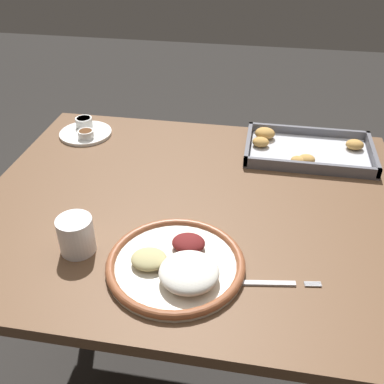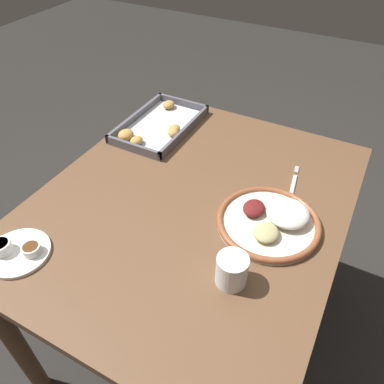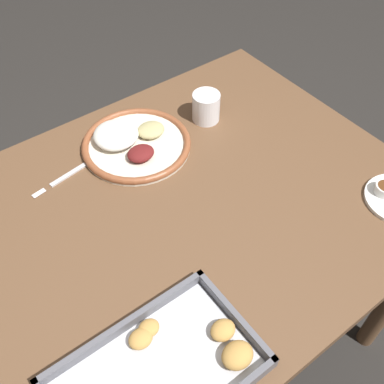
{
  "view_description": "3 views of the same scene",
  "coord_description": "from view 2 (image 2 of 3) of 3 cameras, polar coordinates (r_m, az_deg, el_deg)",
  "views": [
    {
      "loc": [
        0.17,
        -0.93,
        1.47
      ],
      "look_at": [
        0.0,
        0.0,
        0.81
      ],
      "focal_mm": 42.0,
      "sensor_mm": 36.0,
      "label": 1
    },
    {
      "loc": [
        -0.75,
        -0.4,
        1.57
      ],
      "look_at": [
        0.0,
        0.0,
        0.81
      ],
      "focal_mm": 35.0,
      "sensor_mm": 36.0,
      "label": 2
    },
    {
      "loc": [
        0.44,
        0.58,
        1.63
      ],
      "look_at": [
        0.0,
        0.0,
        0.81
      ],
      "focal_mm": 42.0,
      "sensor_mm": 36.0,
      "label": 3
    }
  ],
  "objects": [
    {
      "name": "baking_tray",
      "position": [
        1.49,
        -5.24,
        10.0
      ],
      "size": [
        0.38,
        0.24,
        0.04
      ],
      "color": "#595960",
      "rests_on": "dining_table"
    },
    {
      "name": "ground_plane",
      "position": [
        1.79,
        -0.05,
        -19.73
      ],
      "size": [
        8.0,
        8.0,
        0.0
      ],
      "primitive_type": "plane",
      "color": "#282623"
    },
    {
      "name": "fork",
      "position": [
        1.26,
        15.14,
        0.96
      ],
      "size": [
        0.19,
        0.04,
        0.0
      ],
      "rotation": [
        0.0,
        0.0,
        0.15
      ],
      "color": "silver",
      "rests_on": "dining_table"
    },
    {
      "name": "saucer_plate",
      "position": [
        1.11,
        -25.19,
        -8.11
      ],
      "size": [
        0.17,
        0.17,
        0.04
      ],
      "color": "white",
      "rests_on": "dining_table"
    },
    {
      "name": "drinking_cup",
      "position": [
        0.94,
        6.1,
        -11.78
      ],
      "size": [
        0.08,
        0.08,
        0.09
      ],
      "color": "white",
      "rests_on": "dining_table"
    },
    {
      "name": "dining_table",
      "position": [
        1.25,
        -0.07,
        -5.12
      ],
      "size": [
        1.11,
        0.91,
        0.78
      ],
      "color": "brown",
      "rests_on": "ground_plane"
    },
    {
      "name": "dinner_plate",
      "position": [
        1.11,
        11.98,
        -4.29
      ],
      "size": [
        0.3,
        0.3,
        0.06
      ],
      "color": "beige",
      "rests_on": "dining_table"
    }
  ]
}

